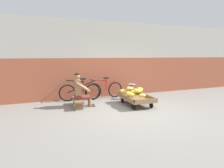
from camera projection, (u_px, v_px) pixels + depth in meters
The scene contains 11 objects.
ground_plane at pixel (136, 113), 6.06m from camera, with size 80.00×80.00×0.00m, color gray.
back_wall at pixel (104, 59), 8.42m from camera, with size 16.00×0.30×3.11m.
banana_cart at pixel (136, 98), 6.99m from camera, with size 0.94×1.50×0.36m.
banana_pile at pixel (133, 92), 7.04m from camera, with size 0.89×1.28×0.26m.
low_bench at pixel (78, 101), 6.77m from camera, with size 0.43×1.13×0.27m.
vendor_seated at pixel (80, 90), 6.74m from camera, with size 0.71×0.54×1.14m.
plastic_crate at pixel (132, 95), 8.05m from camera, with size 0.36×0.28×0.30m.
weighing_scale at pixel (132, 88), 8.01m from camera, with size 0.30×0.30×0.29m.
bicycle_near_left at pixel (81, 91), 7.75m from camera, with size 1.66×0.48×0.86m.
bicycle_far_left at pixel (104, 90), 8.04m from camera, with size 1.65×0.48×0.86m.
shopping_bag at pixel (138, 98), 7.56m from camera, with size 0.18×0.12×0.24m, color #D13D4C.
Camera 1 is at (-2.93, -5.14, 1.73)m, focal length 32.23 mm.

